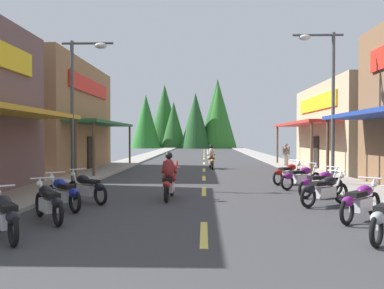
{
  "coord_description": "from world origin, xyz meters",
  "views": [
    {
      "loc": [
        0.0,
        -1.63,
        2.06
      ],
      "look_at": [
        -0.82,
        27.03,
        1.54
      ],
      "focal_mm": 39.06,
      "sensor_mm": 36.0,
      "label": 1
    }
  ],
  "objects": [
    {
      "name": "motorcycle_parked_right_3",
      "position": [
        3.99,
        12.71,
        0.49
      ],
      "size": [
        1.86,
        1.23,
        1.04
      ],
      "rotation": [
        0.0,
        0.0,
        0.56
      ],
      "color": "black",
      "rests_on": "ground"
    },
    {
      "name": "motorcycle_parked_right_4",
      "position": [
        3.83,
        14.88,
        0.49
      ],
      "size": [
        1.89,
        1.17,
        1.04
      ],
      "rotation": [
        0.0,
        0.0,
        0.53
      ],
      "color": "black",
      "rests_on": "ground"
    },
    {
      "name": "sidewalk_right",
      "position": [
        6.02,
        29.98,
        0.06
      ],
      "size": [
        2.16,
        89.96,
        0.12
      ],
      "primitive_type": "cube",
      "color": "#9E9991",
      "rests_on": "ground"
    },
    {
      "name": "motorcycle_parked_left_3",
      "position": [
        -3.66,
        11.29,
        0.49
      ],
      "size": [
        1.68,
        1.48,
        1.04
      ],
      "rotation": [
        0.0,
        0.0,
        2.43
      ],
      "color": "black",
      "rests_on": "ground"
    },
    {
      "name": "rider_cruising_lead",
      "position": [
        -1.15,
        12.1,
        0.66
      ],
      "size": [
        0.6,
        2.14,
        1.57
      ],
      "rotation": [
        0.0,
        0.0,
        1.53
      ],
      "color": "black",
      "rests_on": "ground"
    },
    {
      "name": "pedestrian_browsing",
      "position": [
        5.56,
        26.79,
        0.93
      ],
      "size": [
        0.53,
        0.38,
        1.61
      ],
      "rotation": [
        0.0,
        0.0,
        1.96
      ],
      "color": "#B2A599",
      "rests_on": "ground"
    },
    {
      "name": "motorcycle_parked_left_2",
      "position": [
        -3.98,
        10.03,
        0.49
      ],
      "size": [
        1.54,
        1.62,
        1.04
      ],
      "rotation": [
        0.0,
        0.0,
        2.33
      ],
      "color": "black",
      "rests_on": "ground"
    },
    {
      "name": "centerline_dashes",
      "position": [
        0.0,
        34.35,
        0.01
      ],
      "size": [
        0.16,
        68.29,
        0.01
      ],
      "color": "#E0C64C",
      "rests_on": "ground"
    },
    {
      "name": "motorcycle_parked_left_1",
      "position": [
        -3.78,
        8.38,
        0.49
      ],
      "size": [
        1.35,
        1.78,
        1.04
      ],
      "rotation": [
        0.0,
        0.0,
        2.21
      ],
      "color": "black",
      "rests_on": "ground"
    },
    {
      "name": "treeline_backdrop",
      "position": [
        -2.42,
        76.01,
        5.73
      ],
      "size": [
        19.45,
        11.7,
        12.75
      ],
      "color": "#235A23",
      "rests_on": "ground"
    },
    {
      "name": "motorcycle_parked_right_1",
      "position": [
        3.84,
        8.68,
        0.49
      ],
      "size": [
        1.57,
        1.59,
        1.04
      ],
      "rotation": [
        0.0,
        0.0,
        0.79
      ],
      "color": "black",
      "rests_on": "ground"
    },
    {
      "name": "storefront_right_far",
      "position": [
        10.66,
        24.79,
        2.68
      ],
      "size": [
        9.0,
        11.5,
        5.35
      ],
      "color": "tan",
      "rests_on": "ground"
    },
    {
      "name": "rider_cruising_trailing",
      "position": [
        0.47,
        25.4,
        0.66
      ],
      "size": [
        0.6,
        2.14,
        1.57
      ],
      "rotation": [
        0.0,
        0.0,
        1.65
      ],
      "color": "black",
      "rests_on": "ground"
    },
    {
      "name": "ground",
      "position": [
        0.0,
        29.98,
        -0.05
      ],
      "size": [
        9.87,
        89.96,
        0.1
      ],
      "primitive_type": "cube",
      "color": "#38383A"
    },
    {
      "name": "motorcycle_parked_left_0",
      "position": [
        -4.0,
        6.62,
        0.49
      ],
      "size": [
        1.36,
        1.78,
        1.04
      ],
      "rotation": [
        0.0,
        0.0,
        2.21
      ],
      "color": "black",
      "rests_on": "ground"
    },
    {
      "name": "storefront_left_far",
      "position": [
        -11.0,
        24.03,
        3.3
      ],
      "size": [
        9.67,
        11.63,
        6.61
      ],
      "color": "olive",
      "rests_on": "ground"
    },
    {
      "name": "streetlamp_left",
      "position": [
        -5.02,
        15.13,
        3.89
      ],
      "size": [
        2.08,
        0.3,
        5.94
      ],
      "color": "#474C51",
      "rests_on": "ground"
    },
    {
      "name": "streetlamp_right",
      "position": [
        5.03,
        15.79,
        4.13
      ],
      "size": [
        2.08,
        0.3,
        6.37
      ],
      "color": "#474C51",
      "rests_on": "ground"
    },
    {
      "name": "motorcycle_parked_right_5",
      "position": [
        3.67,
        16.67,
        0.49
      ],
      "size": [
        1.64,
        1.52,
        1.04
      ],
      "rotation": [
        0.0,
        0.0,
        0.74
      ],
      "color": "black",
      "rests_on": "ground"
    },
    {
      "name": "motorcycle_parked_right_2",
      "position": [
        3.61,
        10.94,
        0.49
      ],
      "size": [
        1.8,
        1.32,
        1.04
      ],
      "rotation": [
        0.0,
        0.0,
        0.62
      ],
      "color": "black",
      "rests_on": "ground"
    },
    {
      "name": "sidewalk_left",
      "position": [
        -6.02,
        29.98,
        0.06
      ],
      "size": [
        2.16,
        89.96,
        0.12
      ],
      "primitive_type": "cube",
      "color": "#9E9991",
      "rests_on": "ground"
    }
  ]
}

